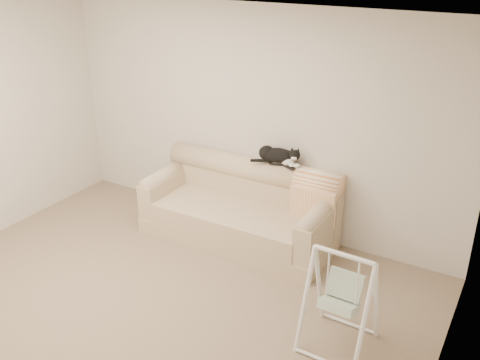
# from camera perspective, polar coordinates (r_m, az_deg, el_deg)

# --- Properties ---
(ground_plane) EXTENTS (5.00, 5.00, 0.00)m
(ground_plane) POSITION_cam_1_polar(r_m,az_deg,el_deg) (5.26, -9.58, -13.36)
(ground_plane) COLOR #776353
(ground_plane) RESTS_ON ground
(room_shell) EXTENTS (5.04, 4.04, 2.60)m
(room_shell) POSITION_cam_1_polar(r_m,az_deg,el_deg) (4.51, -10.90, 2.27)
(room_shell) COLOR beige
(room_shell) RESTS_ON ground
(sofa) EXTENTS (2.20, 0.93, 0.90)m
(sofa) POSITION_cam_1_polar(r_m,az_deg,el_deg) (6.16, 0.10, -3.15)
(sofa) COLOR beige
(sofa) RESTS_ON ground
(remote_a) EXTENTS (0.19, 0.10, 0.03)m
(remote_a) POSITION_cam_1_polar(r_m,az_deg,el_deg) (5.97, 4.00, 1.76)
(remote_a) COLOR black
(remote_a) RESTS_ON sofa
(remote_b) EXTENTS (0.17, 0.12, 0.02)m
(remote_b) POSITION_cam_1_polar(r_m,az_deg,el_deg) (5.90, 5.20, 1.43)
(remote_b) COLOR black
(remote_b) RESTS_ON sofa
(tuxedo_cat) EXTENTS (0.56, 0.29, 0.22)m
(tuxedo_cat) POSITION_cam_1_polar(r_m,az_deg,el_deg) (5.94, 4.09, 2.63)
(tuxedo_cat) COLOR black
(tuxedo_cat) RESTS_ON sofa
(throw_blanket) EXTENTS (0.51, 0.38, 0.58)m
(throw_blanket) POSITION_cam_1_polar(r_m,az_deg,el_deg) (5.86, 8.35, -0.87)
(throw_blanket) COLOR #E18245
(throw_blanket) RESTS_ON sofa
(baby_swing) EXTENTS (0.57, 0.61, 0.91)m
(baby_swing) POSITION_cam_1_polar(r_m,az_deg,el_deg) (4.62, 10.70, -12.41)
(baby_swing) COLOR white
(baby_swing) RESTS_ON ground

